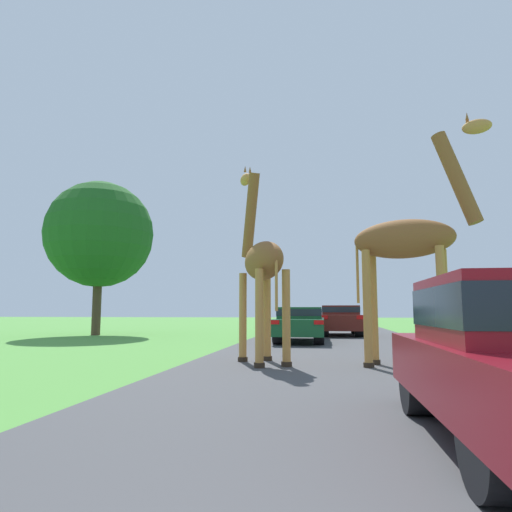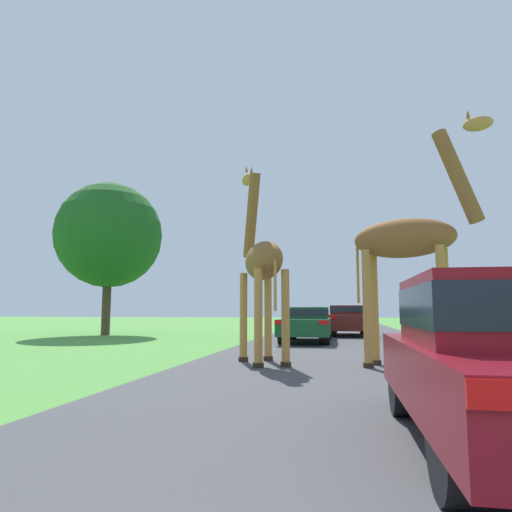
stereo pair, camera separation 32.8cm
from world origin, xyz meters
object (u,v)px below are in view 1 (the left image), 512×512
(giraffe_near_road, at_px, (262,264))
(giraffe_companion, at_px, (410,243))
(car_queue_right, at_px, (300,323))
(tree_centre_back, at_px, (100,235))
(car_queue_left, at_px, (340,319))

(giraffe_near_road, relative_size, giraffe_companion, 0.94)
(car_queue_right, height_order, tree_centre_back, tree_centre_back)
(car_queue_left, height_order, tree_centre_back, tree_centre_back)
(giraffe_companion, relative_size, car_queue_left, 1.15)
(giraffe_near_road, distance_m, car_queue_right, 7.45)
(tree_centre_back, bearing_deg, giraffe_near_road, -47.95)
(giraffe_companion, bearing_deg, car_queue_left, -156.91)
(giraffe_near_road, relative_size, tree_centre_back, 0.65)
(giraffe_near_road, height_order, tree_centre_back, tree_centre_back)
(giraffe_companion, height_order, car_queue_right, giraffe_companion)
(giraffe_companion, distance_m, car_queue_left, 12.71)
(giraffe_near_road, bearing_deg, tree_centre_back, 105.53)
(car_queue_right, bearing_deg, car_queue_left, 71.10)
(giraffe_near_road, xyz_separation_m, car_queue_right, (0.49, 7.28, -1.51))
(giraffe_companion, bearing_deg, giraffe_near_road, -78.69)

